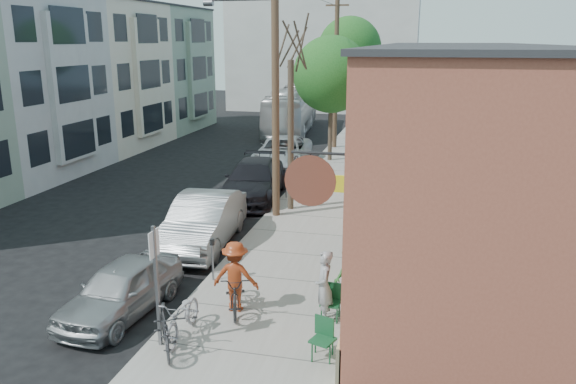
% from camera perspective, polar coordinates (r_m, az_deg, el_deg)
% --- Properties ---
extents(ground, '(120.00, 120.00, 0.00)m').
position_cam_1_polar(ground, '(17.68, -13.86, -7.73)').
color(ground, black).
extents(sidewalk, '(4.50, 58.00, 0.15)m').
position_cam_1_polar(sidewalk, '(26.48, 5.38, 0.53)').
color(sidewalk, gray).
rests_on(sidewalk, ground).
extents(cafe_building, '(6.60, 20.20, 6.61)m').
position_cam_1_polar(cafe_building, '(19.72, 16.86, 4.47)').
color(cafe_building, '#974C38').
rests_on(cafe_building, ground).
extents(apartment_row, '(6.30, 32.00, 9.00)m').
position_cam_1_polar(apartment_row, '(34.56, -21.55, 10.43)').
color(apartment_row, gray).
rests_on(apartment_row, ground).
extents(end_cap_building, '(18.00, 8.00, 12.00)m').
position_cam_1_polar(end_cap_building, '(57.23, 3.70, 14.43)').
color(end_cap_building, '#B8B7B3').
rests_on(end_cap_building, ground).
extents(sign_post, '(0.07, 0.45, 2.80)m').
position_cam_1_polar(sign_post, '(12.60, -13.25, -8.21)').
color(sign_post, slate).
rests_on(sign_post, sidewalk).
extents(parking_meter_near, '(0.14, 0.14, 1.24)m').
position_cam_1_polar(parking_meter_near, '(15.98, -7.70, -6.11)').
color(parking_meter_near, slate).
rests_on(parking_meter_near, sidewalk).
extents(parking_meter_far, '(0.14, 0.14, 1.24)m').
position_cam_1_polar(parking_meter_far, '(24.09, -0.18, 1.35)').
color(parking_meter_far, slate).
rests_on(parking_meter_far, sidewalk).
extents(utility_pole_near, '(3.57, 0.28, 10.00)m').
position_cam_1_polar(utility_pole_near, '(20.95, -1.45, 11.52)').
color(utility_pole_near, '#503A28').
rests_on(utility_pole_near, sidewalk).
extents(utility_pole_far, '(1.80, 0.28, 10.00)m').
position_cam_1_polar(utility_pole_far, '(35.41, 4.91, 12.87)').
color(utility_pole_far, '#503A28').
rests_on(utility_pole_far, sidewalk).
extents(tree_bare, '(0.24, 0.24, 5.87)m').
position_cam_1_polar(tree_bare, '(22.07, 0.27, 5.64)').
color(tree_bare, '#44392C').
rests_on(tree_bare, sidewalk).
extents(tree_leafy_mid, '(4.20, 4.20, 6.87)m').
position_cam_1_polar(tree_leafy_mid, '(31.44, 4.42, 11.81)').
color(tree_leafy_mid, '#44392C').
rests_on(tree_leafy_mid, sidewalk).
extents(tree_leafy_far, '(4.22, 4.22, 8.15)m').
position_cam_1_polar(tree_leafy_far, '(38.88, 6.28, 14.27)').
color(tree_leafy_far, '#44392C').
rests_on(tree_leafy_far, sidewalk).
extents(patio_chair_a, '(0.53, 0.53, 0.88)m').
position_cam_1_polar(patio_chair_a, '(13.90, 4.35, -11.16)').
color(patio_chair_a, '#134525').
rests_on(patio_chair_a, sidewalk).
extents(patio_chair_b, '(0.64, 0.64, 0.88)m').
position_cam_1_polar(patio_chair_b, '(12.35, 3.54, -14.76)').
color(patio_chair_b, '#134525').
rests_on(patio_chair_b, sidewalk).
extents(patron_grey, '(0.58, 0.74, 1.80)m').
position_cam_1_polar(patron_grey, '(13.63, 3.68, -9.57)').
color(patron_grey, gray).
rests_on(patron_grey, sidewalk).
extents(patron_green, '(0.89, 0.99, 1.66)m').
position_cam_1_polar(patron_green, '(14.18, 6.08, -8.92)').
color(patron_green, '#296227').
rests_on(patron_green, sidewalk).
extents(cyclist, '(1.19, 0.71, 1.81)m').
position_cam_1_polar(cyclist, '(14.20, -5.36, -8.52)').
color(cyclist, maroon).
rests_on(cyclist, sidewalk).
extents(cyclist_bike, '(1.26, 2.10, 1.04)m').
position_cam_1_polar(cyclist_bike, '(14.36, -5.32, -9.92)').
color(cyclist_bike, black).
rests_on(cyclist_bike, sidewalk).
extents(parked_bike_a, '(1.26, 1.69, 1.01)m').
position_cam_1_polar(parked_bike_a, '(12.82, -12.39, -13.58)').
color(parked_bike_a, black).
rests_on(parked_bike_a, sidewalk).
extents(parked_bike_b, '(0.75, 1.95, 1.01)m').
position_cam_1_polar(parked_bike_b, '(13.31, -10.63, -12.34)').
color(parked_bike_b, gray).
rests_on(parked_bike_b, sidewalk).
extents(car_0, '(2.01, 4.16, 1.37)m').
position_cam_1_polar(car_0, '(14.94, -16.58, -9.44)').
color(car_0, '#94979B').
rests_on(car_0, ground).
extents(car_1, '(2.22, 5.35, 1.72)m').
position_cam_1_polar(car_1, '(19.09, -8.63, -2.95)').
color(car_1, '#919598').
rests_on(car_1, ground).
extents(car_2, '(2.84, 5.90, 1.66)m').
position_cam_1_polar(car_2, '(24.52, -3.46, 1.20)').
color(car_2, black).
rests_on(car_2, ground).
extents(car_3, '(3.23, 6.16, 1.65)m').
position_cam_1_polar(car_3, '(30.55, -0.54, 4.02)').
color(car_3, '#B3B6BB').
rests_on(car_3, ground).
extents(bus, '(3.82, 11.80, 3.23)m').
position_cam_1_polar(bus, '(42.54, 0.34, 8.27)').
color(bus, silver).
rests_on(bus, ground).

